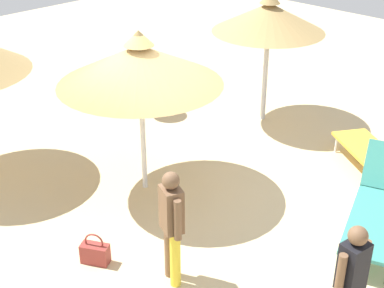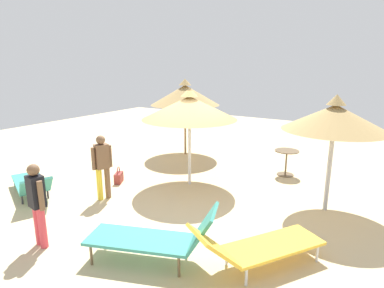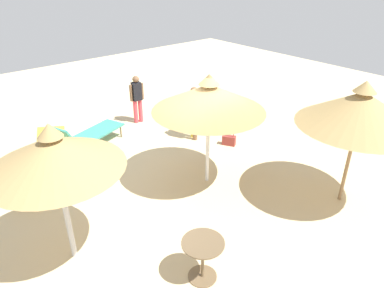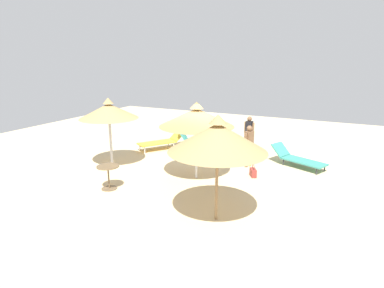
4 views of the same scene
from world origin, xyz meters
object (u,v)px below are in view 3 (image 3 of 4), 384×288
(parasol_umbrella_near_left, at_px, (54,153))
(parasol_umbrella_center, at_px, (361,109))
(person_standing_far_left, at_px, (137,97))
(parasol_umbrella_front, at_px, (209,98))
(person_standing_near_right, at_px, (194,110))
(side_table_round, at_px, (203,254))
(lounge_chair_edge, at_px, (44,163))
(lounge_chair_back, at_px, (87,134))
(handbag, at_px, (229,140))
(lounge_chair_far_right, at_px, (215,107))

(parasol_umbrella_near_left, distance_m, parasol_umbrella_center, 5.53)
(parasol_umbrella_center, relative_size, person_standing_far_left, 1.76)
(parasol_umbrella_front, bearing_deg, person_standing_near_right, 57.38)
(parasol_umbrella_near_left, bearing_deg, parasol_umbrella_center, -22.88)
(parasol_umbrella_center, height_order, side_table_round, parasol_umbrella_center)
(lounge_chair_edge, bearing_deg, lounge_chair_back, 25.74)
(handbag, bearing_deg, lounge_chair_back, 143.58)
(person_standing_far_left, relative_size, person_standing_near_right, 0.98)
(lounge_chair_back, bearing_deg, parasol_umbrella_center, -60.98)
(person_standing_near_right, relative_size, side_table_round, 2.09)
(lounge_chair_far_right, height_order, handbag, lounge_chair_far_right)
(lounge_chair_far_right, xyz_separation_m, handbag, (-1.16, -1.77, -0.17))
(parasol_umbrella_front, bearing_deg, lounge_chair_edge, 137.93)
(lounge_chair_edge, distance_m, side_table_round, 4.72)
(lounge_chair_back, bearing_deg, side_table_round, -96.01)
(parasol_umbrella_near_left, bearing_deg, person_standing_far_left, 46.34)
(handbag, bearing_deg, person_standing_near_right, 116.23)
(person_standing_far_left, bearing_deg, parasol_umbrella_center, -80.21)
(person_standing_near_right, bearing_deg, parasol_umbrella_near_left, -154.85)
(lounge_chair_edge, relative_size, handbag, 4.86)
(handbag, distance_m, side_table_round, 4.77)
(parasol_umbrella_near_left, xyz_separation_m, person_standing_far_left, (4.00, 4.19, -1.21))
(person_standing_far_left, height_order, side_table_round, person_standing_far_left)
(person_standing_near_right, xyz_separation_m, handbag, (0.47, -0.96, -0.73))
(lounge_chair_far_right, relative_size, handbag, 4.75)
(handbag, bearing_deg, person_standing_far_left, 109.81)
(parasol_umbrella_near_left, distance_m, handbag, 5.56)
(parasol_umbrella_front, height_order, side_table_round, parasol_umbrella_front)
(side_table_round, bearing_deg, lounge_chair_back, 83.99)
(person_standing_near_right, bearing_deg, handbag, -63.77)
(lounge_chair_far_right, distance_m, handbag, 2.12)
(lounge_chair_far_right, relative_size, person_standing_far_left, 1.42)
(lounge_chair_far_right, relative_size, person_standing_near_right, 1.39)
(lounge_chair_edge, relative_size, person_standing_near_right, 1.42)
(person_standing_far_left, xyz_separation_m, side_table_round, (-2.60, -6.01, -0.34))
(parasol_umbrella_front, bearing_deg, side_table_round, -133.80)
(parasol_umbrella_front, height_order, lounge_chair_back, parasol_umbrella_front)
(parasol_umbrella_center, xyz_separation_m, lounge_chair_edge, (-4.55, 4.98, -1.71))
(person_standing_far_left, bearing_deg, lounge_chair_back, -161.35)
(parasol_umbrella_center, distance_m, side_table_round, 4.04)
(parasol_umbrella_near_left, bearing_deg, parasol_umbrella_front, 4.43)
(parasol_umbrella_front, xyz_separation_m, parasol_umbrella_center, (1.71, -2.41, 0.05))
(parasol_umbrella_center, relative_size, side_table_round, 3.59)
(lounge_chair_edge, bearing_deg, parasol_umbrella_front, -42.07)
(lounge_chair_edge, distance_m, person_standing_far_left, 3.74)
(lounge_chair_back, bearing_deg, lounge_chair_far_right, -7.05)
(parasol_umbrella_center, bearing_deg, side_table_round, 174.78)
(parasol_umbrella_near_left, distance_m, lounge_chair_edge, 3.32)
(person_standing_near_right, xyz_separation_m, side_table_round, (-3.21, -3.98, -0.37))
(lounge_chair_edge, bearing_deg, person_standing_near_right, -9.28)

